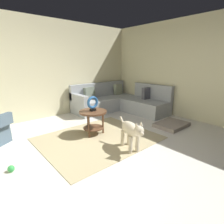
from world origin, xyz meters
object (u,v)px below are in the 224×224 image
object	(u,v)px
dog	(131,131)
dog_toy_ball	(11,169)
dog_bed_mat	(171,125)
sectional_couch	(119,102)
torus_sculpture	(93,103)
side_table	(93,116)

from	to	relation	value
dog	dog_toy_ball	xyz separation A→B (m)	(-1.83, 0.69, -0.33)
dog_bed_mat	dog_toy_ball	world-z (taller)	dog_toy_ball
dog_bed_mat	dog	size ratio (longest dim) A/B	0.97
sectional_couch	dog_bed_mat	bearing A→B (deg)	-90.36
torus_sculpture	dog_bed_mat	xyz separation A→B (m)	(1.76, -0.88, -0.67)
sectional_couch	dog_toy_ball	distance (m)	3.79
sectional_couch	side_table	bearing A→B (deg)	-149.37
dog_bed_mat	dog	distance (m)	1.71
sectional_couch	side_table	size ratio (longest dim) A/B	3.75
dog	sectional_couch	bearing A→B (deg)	-110.79
side_table	dog_toy_ball	world-z (taller)	side_table
side_table	sectional_couch	bearing A→B (deg)	30.63
sectional_couch	dog	size ratio (longest dim) A/B	2.74
dog_bed_mat	dog	xyz separation A→B (m)	(-1.67, -0.17, 0.33)
dog_toy_ball	side_table	bearing A→B (deg)	11.73
torus_sculpture	dog	distance (m)	1.11
sectional_couch	dog_toy_ball	world-z (taller)	sectional_couch
side_table	dog_bed_mat	distance (m)	2.01
dog_bed_mat	dog_toy_ball	bearing A→B (deg)	171.51
dog_bed_mat	dog	bearing A→B (deg)	-174.18
dog_bed_mat	torus_sculpture	bearing A→B (deg)	153.42
dog	dog_toy_ball	size ratio (longest dim) A/B	8.43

